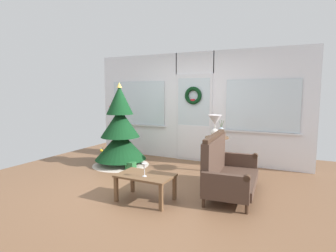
# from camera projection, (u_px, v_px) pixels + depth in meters

# --- Properties ---
(ground_plane) EXTENTS (6.76, 6.76, 0.00)m
(ground_plane) POSITION_uv_depth(u_px,v_px,m) (152.00, 186.00, 4.84)
(ground_plane) COLOR brown
(back_wall_with_door) EXTENTS (5.20, 0.19, 2.55)m
(back_wall_with_door) POSITION_uv_depth(u_px,v_px,m) (194.00, 107.00, 6.54)
(back_wall_with_door) COLOR white
(back_wall_with_door) RESTS_ON ground
(christmas_tree) EXTENTS (1.26, 1.26, 1.84)m
(christmas_tree) POSITION_uv_depth(u_px,v_px,m) (120.00, 135.00, 6.17)
(christmas_tree) COLOR #4C331E
(christmas_tree) RESTS_ON ground
(settee_sofa) EXTENTS (0.81, 1.52, 0.96)m
(settee_sofa) POSITION_uv_depth(u_px,v_px,m) (226.00, 170.00, 4.47)
(settee_sofa) COLOR #3D281C
(settee_sofa) RESTS_ON ground
(side_table) EXTENTS (0.50, 0.48, 0.73)m
(side_table) POSITION_uv_depth(u_px,v_px,m) (217.00, 147.00, 5.65)
(side_table) COLOR brown
(side_table) RESTS_ON ground
(table_lamp) EXTENTS (0.28, 0.28, 0.44)m
(table_lamp) POSITION_uv_depth(u_px,v_px,m) (215.00, 123.00, 5.65)
(table_lamp) COLOR silver
(table_lamp) RESTS_ON side_table
(flower_vase) EXTENTS (0.11, 0.10, 0.35)m
(flower_vase) POSITION_uv_depth(u_px,v_px,m) (221.00, 132.00, 5.51)
(flower_vase) COLOR #99ADBC
(flower_vase) RESTS_ON side_table
(coffee_table) EXTENTS (0.84, 0.53, 0.40)m
(coffee_table) POSITION_uv_depth(u_px,v_px,m) (145.00, 178.00, 4.16)
(coffee_table) COLOR brown
(coffee_table) RESTS_ON ground
(wine_glass) EXTENTS (0.08, 0.08, 0.20)m
(wine_glass) POSITION_uv_depth(u_px,v_px,m) (144.00, 167.00, 4.05)
(wine_glass) COLOR silver
(wine_glass) RESTS_ON coffee_table
(gift_box) EXTENTS (0.18, 0.16, 0.18)m
(gift_box) POSITION_uv_depth(u_px,v_px,m) (131.00, 166.00, 5.80)
(gift_box) COLOR #266633
(gift_box) RESTS_ON ground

